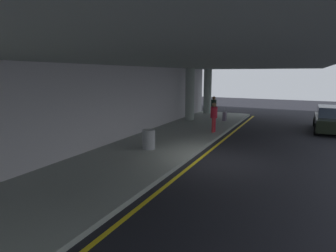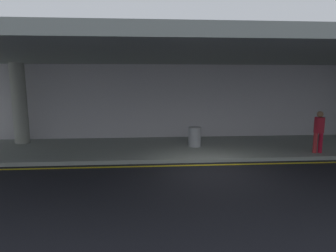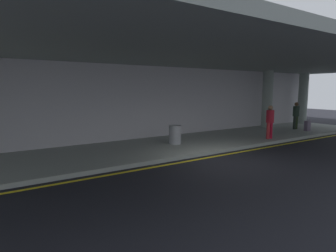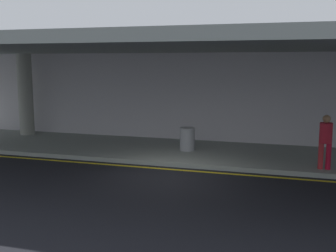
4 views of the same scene
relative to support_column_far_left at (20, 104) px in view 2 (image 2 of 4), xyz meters
name	(u,v)px [view 2 (image 2 of 4)]	position (x,y,z in m)	size (l,w,h in m)	color
ground_plane	(213,171)	(8.00, -4.37, -1.97)	(60.00, 60.00, 0.00)	black
sidewalk	(197,148)	(8.00, -1.27, -1.90)	(26.00, 4.20, 0.15)	gray
lane_stripe_yellow	(208,165)	(8.00, -3.67, -1.97)	(26.00, 0.14, 0.01)	yellow
support_column_far_left	(20,104)	(0.00, 0.00, 0.00)	(0.65, 0.65, 3.65)	gray
ceiling_overhang	(201,57)	(8.00, -1.77, 1.97)	(28.00, 13.20, 0.30)	gray
terminal_back_wall	(190,103)	(8.00, 0.98, -0.07)	(26.00, 0.30, 3.80)	#BBB7BD
person_waiting_for_ride	(319,129)	(12.61, -2.81, -0.86)	(0.38, 0.38, 1.68)	#A7252A
trash_bin_steel	(195,137)	(7.88, -1.30, -1.40)	(0.56, 0.56, 0.85)	gray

